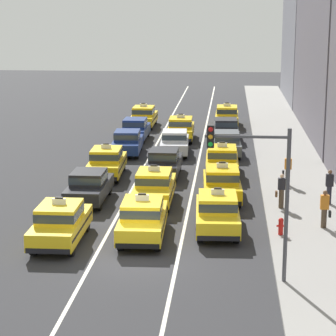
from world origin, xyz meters
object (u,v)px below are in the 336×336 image
Objects in this scene: sedan_center_third at (164,162)px; pedestrian_trailing at (329,187)px; sedan_left_second at (89,185)px; pedestrian_mid_block at (281,191)px; taxi_right_second at (222,183)px; taxi_center_fifth at (181,128)px; taxi_left_nearest at (60,222)px; sedan_left_fourth at (127,142)px; sedan_left_fifth at (135,129)px; sedan_right_fifth at (226,129)px; fire_hydrant at (281,226)px; sedan_right_fourth at (226,143)px; pedestrian_near_crosswalk at (325,209)px; taxi_right_sixth at (227,116)px; taxi_right_nearest at (217,212)px; taxi_left_third at (107,162)px; pedestrian_by_storefront at (288,170)px; traffic_light_pole at (259,177)px; taxi_center_second at (154,186)px; taxi_right_third at (222,160)px; taxi_center_nearest at (143,218)px; taxi_left_sixth at (144,116)px; sedan_center_fourth at (175,142)px.

sedan_center_third is 10.06m from pedestrian_trailing.
pedestrian_mid_block is at bearing -4.48° from sedan_left_second.
taxi_right_second reaches higher than sedan_center_third.
sedan_left_second is 0.94× the size of taxi_center_fifth.
taxi_left_nearest is 2.77× the size of pedestrian_mid_block.
sedan_left_fourth and sedan_left_fifth have the same top height.
sedan_right_fifth is 5.99× the size of fire_hydrant.
pedestrian_near_crosswalk is at bearing -74.51° from sedan_right_fourth.
taxi_left_nearest is 30.08m from taxi_right_sixth.
taxi_right_nearest is at bearing -32.75° from sedan_left_second.
pedestrian_mid_block is at bearing -32.82° from taxi_left_third.
sedan_left_fourth is 12.54m from pedestrian_by_storefront.
taxi_left_nearest is 9.12m from traffic_light_pole.
taxi_left_nearest is 0.99× the size of taxi_right_nearest.
taxi_center_fifth is (3.28, 23.05, 0.00)m from taxi_left_nearest.
sedan_center_third is at bearing 90.43° from taxi_center_second.
sedan_left_fourth is 0.95× the size of taxi_right_third.
taxi_center_nearest is at bearing 14.97° from taxi_left_nearest.
taxi_left_third reaches higher than sedan_left_fifth.
sedan_left_fourth is at bearing 109.51° from traffic_light_pole.
sedan_left_fourth is at bearing 104.57° from taxi_center_second.
taxi_left_nearest reaches higher than pedestrian_near_crosswalk.
taxi_right_sixth is (6.65, 17.88, 0.00)m from taxi_left_third.
taxi_left_sixth is 11.04m from sedan_center_fourth.
taxi_left_nearest is at bearing -104.84° from sedan_center_third.
taxi_right_nearest is at bearing -90.55° from sedan_right_fifth.
traffic_light_pole is at bearing -78.19° from sedan_center_fourth.
taxi_right_sixth is at bearing 94.95° from fire_hydrant.
traffic_light_pole is (7.88, -15.21, 2.94)m from taxi_left_third.
taxi_left_sixth is at bearing 112.86° from pedestrian_near_crosswalk.
taxi_left_sixth is 28.61m from fire_hydrant.
sedan_left_fourth is 2.62× the size of pedestrian_trailing.
taxi_left_nearest is at bearing -161.87° from taxi_right_nearest.
pedestrian_trailing reaches higher than sedan_center_fourth.
taxi_right_third reaches higher than pedestrian_by_storefront.
pedestrian_by_storefront reaches higher than sedan_center_third.
pedestrian_trailing is at bearing 33.40° from taxi_center_nearest.
taxi_center_fifth and taxi_right_sixth have the same top height.
taxi_right_nearest is at bearing -131.00° from pedestrian_mid_block.
sedan_center_fourth is 5.06m from taxi_center_fifth.
taxi_left_third reaches higher than sedan_center_fourth.
sedan_center_fourth is 3.36m from sedan_right_fourth.
taxi_right_nearest reaches higher than sedan_center_fourth.
taxi_center_second is at bearing -89.57° from sedan_center_third.
sedan_left_second is 22.36m from taxi_left_sixth.
pedestrian_trailing is at bearing 69.30° from traffic_light_pole.
pedestrian_trailing is (1.71, -3.48, 0.02)m from pedestrian_by_storefront.
taxi_center_nearest is at bearing -79.63° from sedan_left_fourth.
taxi_left_third is 1.06× the size of sedan_right_fifth.
taxi_center_nearest reaches higher than pedestrian_trailing.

